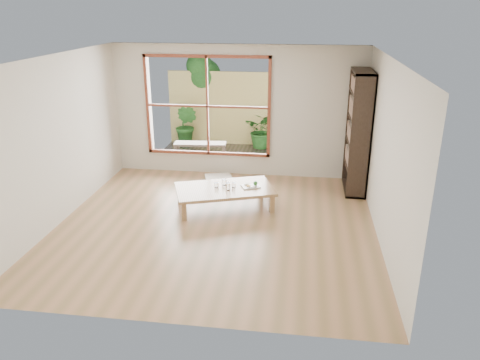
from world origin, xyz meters
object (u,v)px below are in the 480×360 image
(garden_bench, at_px, (200,145))
(low_table, at_px, (225,190))
(food_tray, at_px, (252,186))
(bookshelf, at_px, (358,132))

(garden_bench, bearing_deg, low_table, -73.94)
(food_tray, distance_m, garden_bench, 2.84)
(low_table, height_order, food_tray, food_tray)
(bookshelf, bearing_deg, food_tray, -149.96)
(bookshelf, height_order, food_tray, bookshelf)
(low_table, distance_m, garden_bench, 2.74)
(low_table, xyz_separation_m, bookshelf, (2.28, 1.17, 0.80))
(low_table, bearing_deg, garden_bench, 91.28)
(bookshelf, bearing_deg, garden_bench, 157.01)
(food_tray, bearing_deg, low_table, 169.84)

